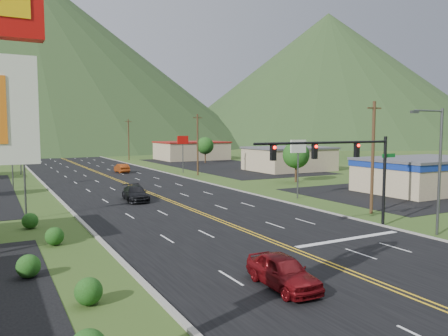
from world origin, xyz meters
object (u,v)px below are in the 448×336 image
car_red_near (283,272)px  car_dark_mid (135,194)px  streetlight_east (437,163)px  traffic_signal (346,160)px  streetlight_west (22,143)px  car_red_far (122,168)px

car_red_near → car_dark_mid: bearing=90.0°
streetlight_east → car_red_near: streetlight_east is taller
traffic_signal → streetlight_east: streetlight_east is taller
streetlight_west → car_dark_mid: bearing=-76.5°
streetlight_west → car_dark_mid: (8.52, -35.38, -4.40)m
car_dark_mid → car_red_far: size_ratio=1.15×
streetlight_east → car_red_far: size_ratio=1.93×
car_red_far → car_red_near: bearing=81.6°
traffic_signal → streetlight_east: bearing=-40.4°
traffic_signal → car_red_near: (-10.94, -7.33, -4.55)m
streetlight_east → streetlight_west: 64.21m
streetlight_east → car_dark_mid: streetlight_east is taller
car_red_near → car_red_far: bearing=84.8°
traffic_signal → streetlight_west: 58.88m
car_dark_mid → streetlight_west: bearing=109.4°
traffic_signal → streetlight_east: (4.70, -4.00, -0.15)m
streetlight_west → car_red_near: streetlight_west is taller
streetlight_west → car_red_far: bearing=-18.1°
car_dark_mid → car_red_far: (6.77, 30.39, -0.01)m
traffic_signal → car_red_far: traffic_signal is taller
streetlight_east → car_red_near: size_ratio=1.95×
streetlight_east → car_red_near: 16.58m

